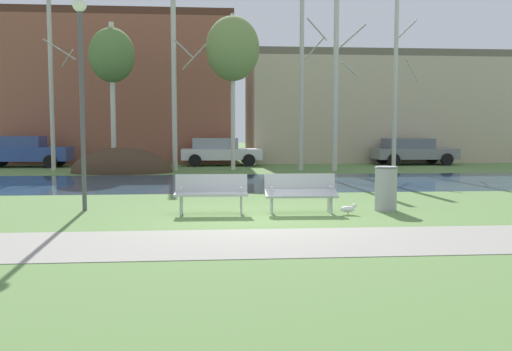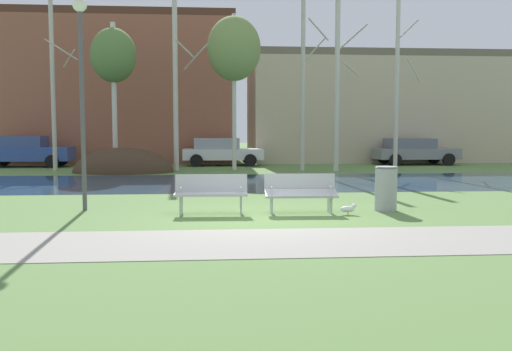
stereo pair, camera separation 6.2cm
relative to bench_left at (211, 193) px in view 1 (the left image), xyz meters
The scene contains 21 objects.
ground_plane 9.26m from the bench_left, 83.84° to the left, with size 120.00×120.00×0.00m, color #5B7F42.
paved_path_strip 3.34m from the bench_left, 72.55° to the right, with size 60.00×2.35×0.01m, color gray.
river_band 7.39m from the bench_left, 82.26° to the left, with size 80.00×6.82×0.01m, color #33516B.
soil_mound 12.87m from the bench_left, 107.50° to the left, with size 4.37×2.99×2.18m, color #423021.
bench_left is the anchor object (origin of this frame).
bench_right 1.99m from the bench_left, ahead, with size 1.62×0.61×0.87m.
trash_bin 4.01m from the bench_left, ahead, with size 0.53×0.53×1.02m.
seagull 3.04m from the bench_left, ahead, with size 0.39×0.14×0.24m.
streetlamp 4.12m from the bench_left, 164.65° to the left, with size 0.32×0.32×4.81m.
birch_far_left 15.59m from the bench_left, 117.80° to the left, with size 1.27×2.21×7.91m.
birch_left 15.25m from the bench_left, 107.95° to the left, with size 2.07×2.07×6.75m.
birch_center_left 13.90m from the bench_left, 96.84° to the left, with size 1.61×2.34×7.91m.
birch_center 14.51m from the bench_left, 85.59° to the left, with size 2.46×2.46×7.17m.
birch_center_right 14.11m from the bench_left, 72.00° to the left, with size 1.26×2.19×8.94m.
birch_right 14.07m from the bench_left, 65.47° to the left, with size 1.45×2.28×8.02m.
birch_far_right 15.66m from the bench_left, 56.16° to the left, with size 1.16×1.98×8.15m.
parked_van_nearest_blue 18.79m from the bench_left, 119.91° to the left, with size 4.42×1.98×1.56m.
parked_sedan_second_white 16.60m from the bench_left, 88.39° to the left, with size 4.15×2.01×1.44m.
parked_hatch_third_grey 19.72m from the bench_left, 56.89° to the left, with size 4.34×2.12×1.41m.
building_brick_low 23.22m from the bench_left, 103.75° to the left, with size 13.53×8.70×8.38m.
building_beige_block 24.12m from the bench_left, 63.83° to the left, with size 16.36×7.84×6.33m.
Camera 1 is at (-1.01, -11.22, 1.85)m, focal length 38.42 mm.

